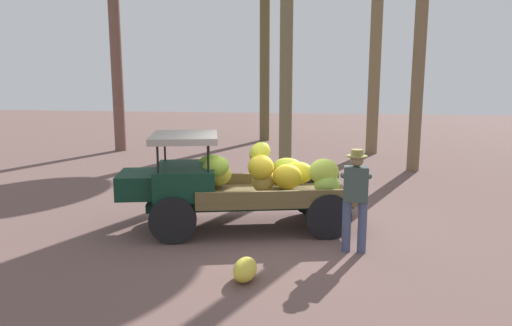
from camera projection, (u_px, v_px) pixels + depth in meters
The scene contains 4 objects.
ground_plane at pixel (272, 229), 9.35m from camera, with size 60.00×60.00×0.00m, color brown.
truck at pixel (231, 182), 9.26m from camera, with size 4.65×2.58×1.86m.
farmer at pixel (356, 194), 7.94m from camera, with size 0.53×0.47×1.76m.
loose_banana_bunch at pixel (245, 270), 6.96m from camera, with size 0.59×0.33×0.33m, color gold.
Camera 1 is at (-1.00, 8.92, 2.93)m, focal length 33.60 mm.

